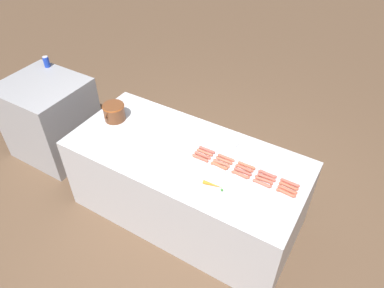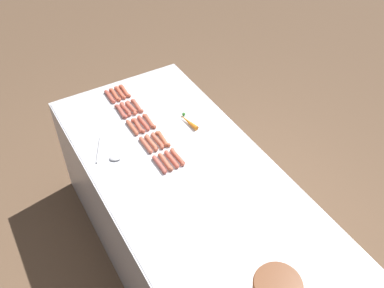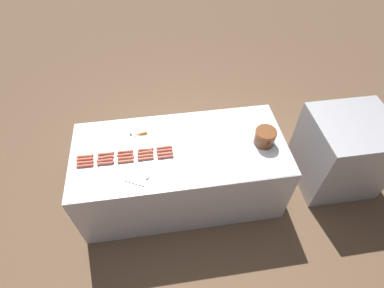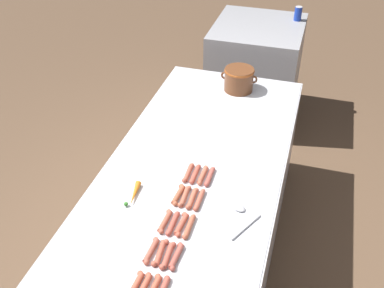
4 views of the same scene
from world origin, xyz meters
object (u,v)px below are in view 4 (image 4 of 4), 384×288
at_px(hot_dog_18, 199,200).
at_px(hot_dog_19, 210,177).
at_px(bean_pot, 239,78).
at_px(soda_can, 298,14).
at_px(hot_dog_4, 188,173).
at_px(carrot, 134,194).
at_px(hot_dog_13, 192,198).
at_px(hot_dog_16, 176,256).
at_px(back_cabinet, 255,73).
at_px(hot_dog_7, 173,223).
at_px(hot_dog_11, 168,256).
at_px(hot_dog_2, 165,221).
at_px(hot_dog_14, 203,175).
at_px(hot_dog_0, 135,287).
at_px(hot_dog_12, 181,224).
at_px(serving_spoon, 241,214).
at_px(hot_dog_9, 195,174).
at_px(hot_dog_17, 189,227).
at_px(hot_dog_5, 143,288).
at_px(hot_dog_8, 185,196).
at_px(hot_dog_6, 160,253).
at_px(hot_dog_1, 151,251).

relative_size(hot_dog_18, hot_dog_19, 1.00).
bearing_deg(bean_pot, soda_can, 77.08).
distance_m(hot_dog_4, carrot, 0.33).
distance_m(hot_dog_4, bean_pot, 1.01).
distance_m(hot_dog_13, carrot, 0.30).
bearing_deg(hot_dog_16, back_cabinet, 91.71).
height_order(back_cabinet, soda_can, soda_can).
distance_m(hot_dog_7, hot_dog_11, 0.20).
bearing_deg(hot_dog_2, hot_dog_7, -2.56).
distance_m(hot_dog_7, hot_dog_14, 0.39).
bearing_deg(hot_dog_18, hot_dog_14, 100.46).
relative_size(hot_dog_0, hot_dog_12, 1.00).
xyz_separation_m(hot_dog_16, hot_dog_19, (0.00, 0.57, 0.00)).
relative_size(hot_dog_16, serving_spoon, 0.63).
bearing_deg(hot_dog_9, hot_dog_17, -77.87).
bearing_deg(hot_dog_12, hot_dog_7, -172.49).
distance_m(back_cabinet, hot_dog_13, 2.23).
xyz_separation_m(hot_dog_17, carrot, (-0.34, 0.13, 0.00)).
xyz_separation_m(hot_dog_5, hot_dog_18, (0.08, 0.58, 0.00)).
distance_m(hot_dog_5, bean_pot, 1.77).
bearing_deg(serving_spoon, back_cabinet, 97.70).
xyz_separation_m(back_cabinet, hot_dog_8, (-0.00, -2.20, 0.38)).
height_order(hot_dog_6, hot_dog_8, same).
height_order(hot_dog_1, hot_dog_13, same).
relative_size(hot_dog_5, hot_dog_7, 1.00).
bearing_deg(bean_pot, hot_dog_11, -89.65).
bearing_deg(hot_dog_17, hot_dog_14, 95.79).
distance_m(hot_dog_8, hot_dog_13, 0.04).
distance_m(hot_dog_11, serving_spoon, 0.44).
xyz_separation_m(bean_pot, soda_can, (0.28, 1.22, 0.07)).
distance_m(hot_dog_4, serving_spoon, 0.41).
distance_m(hot_dog_18, serving_spoon, 0.23).
xyz_separation_m(hot_dog_8, hot_dog_12, (0.04, -0.19, 0.00)).
xyz_separation_m(hot_dog_18, carrot, (-0.34, -0.06, 0.00)).
relative_size(hot_dog_13, hot_dog_16, 1.00).
height_order(hot_dog_2, hot_dog_8, same).
distance_m(hot_dog_13, soda_can, 2.44).
height_order(hot_dog_7, hot_dog_14, same).
bearing_deg(hot_dog_1, carrot, 123.97).
distance_m(hot_dog_4, hot_dog_16, 0.58).
relative_size(hot_dog_5, hot_dog_19, 1.00).
distance_m(hot_dog_4, hot_dog_12, 0.39).
xyz_separation_m(back_cabinet, hot_dog_1, (-0.04, -2.58, 0.38)).
bearing_deg(hot_dog_19, hot_dog_4, -179.08).
bearing_deg(carrot, hot_dog_9, 43.91).
xyz_separation_m(hot_dog_14, hot_dog_18, (0.04, -0.19, 0.00)).
distance_m(hot_dog_16, bean_pot, 1.58).
xyz_separation_m(hot_dog_2, hot_dog_5, (0.04, -0.39, 0.00)).
relative_size(hot_dog_4, hot_dog_17, 1.00).
distance_m(hot_dog_12, hot_dog_19, 0.38).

